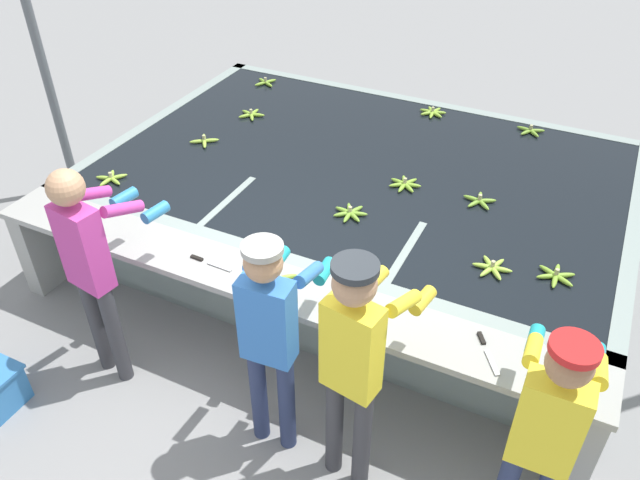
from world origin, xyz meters
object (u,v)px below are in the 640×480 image
Objects in this scene: banana_bunch_floating_5 at (251,114)px; banana_bunch_floating_8 at (479,201)px; banana_bunch_floating_2 at (556,276)px; banana_bunch_ledge_0 at (278,279)px; worker_3 at (545,431)px; knife_0 at (205,261)px; banana_bunch_floating_3 at (266,82)px; knife_1 at (485,346)px; banana_bunch_floating_1 at (405,184)px; banana_bunch_floating_4 at (492,268)px; banana_bunch_floating_6 at (530,130)px; banana_bunch_floating_0 at (111,178)px; banana_bunch_floating_7 at (350,213)px; support_post_left at (38,45)px; worker_0 at (91,259)px; worker_2 at (354,356)px; banana_bunch_floating_10 at (433,112)px; worker_1 at (271,329)px; banana_bunch_floating_9 at (204,141)px.

banana_bunch_floating_8 is at bearing -12.74° from banana_bunch_floating_5.
banana_bunch_ledge_0 is (-1.72, -0.89, 0.00)m from banana_bunch_floating_2.
worker_3 is 2.51m from knife_0.
banana_bunch_floating_3 is 0.85× the size of knife_1.
banana_bunch_floating_4 is at bearing -40.08° from banana_bunch_floating_1.
banana_bunch_ledge_0 is at bearing -122.10° from banana_bunch_floating_8.
banana_bunch_floating_6 is at bearing 69.72° from banana_bunch_ledge_0.
banana_bunch_floating_5 is (0.29, -0.79, -0.00)m from banana_bunch_floating_3.
banana_bunch_floating_4 is 0.87m from banana_bunch_floating_8.
banana_bunch_floating_0 is 1.00× the size of banana_bunch_floating_5.
banana_bunch_floating_6 reaches higher than knife_0.
banana_bunch_floating_4 reaches higher than knife_1.
worker_3 is 1.48m from banana_bunch_floating_2.
banana_bunch_floating_2 is 0.80× the size of knife_0.
banana_bunch_floating_2 is at bearing -2.91° from banana_bunch_floating_7.
banana_bunch_floating_0 is 3.97m from banana_bunch_floating_6.
knife_0 is (1.23, -2.99, -0.01)m from banana_bunch_floating_3.
knife_1 is (2.96, -2.15, -0.01)m from banana_bunch_floating_5.
banana_bunch_floating_8 is 0.09× the size of support_post_left.
worker_0 is 4.26m from banana_bunch_floating_6.
banana_bunch_floating_3 is (-2.64, 3.55, -0.22)m from worker_2.
support_post_left reaches higher than knife_1.
worker_3 is 2.34m from banana_bunch_floating_7.
banana_bunch_floating_6 is 0.99m from banana_bunch_floating_10.
worker_2 reaches higher than banana_bunch_ledge_0.
support_post_left is at bearing 175.86° from banana_bunch_floating_2.
banana_bunch_floating_1 and banana_bunch_floating_8 have the same top height.
banana_bunch_floating_3 is 3.23m from knife_0.
banana_bunch_floating_8 is 1.64m from knife_1.
worker_0 reaches higher than worker_3.
worker_3 is at bearing -78.42° from banana_bunch_floating_6.
worker_0 is at bearing 178.93° from worker_2.
worker_2 is 1.05m from banana_bunch_ledge_0.
knife_1 is at bearing 12.87° from worker_0.
worker_3 is 1.97m from banana_bunch_ledge_0.
worker_1 is 1.60m from worker_3.
banana_bunch_floating_0 is at bearing -109.51° from banana_bunch_floating_9.
worker_2 reaches higher than banana_bunch_floating_2.
banana_bunch_floating_6 and banana_bunch_floating_9 have the same top height.
support_post_left reaches higher than banana_bunch_floating_9.
banana_bunch_floating_7 is (1.22, 1.54, -0.21)m from worker_0.
banana_bunch_floating_2 is (0.89, 1.49, -0.22)m from worker_2.
worker_1 reaches higher than banana_bunch_floating_0.
worker_3 is at bearing -19.59° from support_post_left.
banana_bunch_floating_5 is (-0.42, 2.73, -0.21)m from worker_0.
banana_bunch_floating_6 is at bearing 29.93° from banana_bunch_floating_9.
banana_bunch_floating_7 is (1.92, -1.98, -0.00)m from banana_bunch_floating_3.
support_post_left is (-1.46, -1.70, 0.74)m from banana_bunch_floating_3.
banana_bunch_ledge_0 is at bearing -15.63° from banana_bunch_floating_0.
worker_0 is 1.38m from worker_1.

